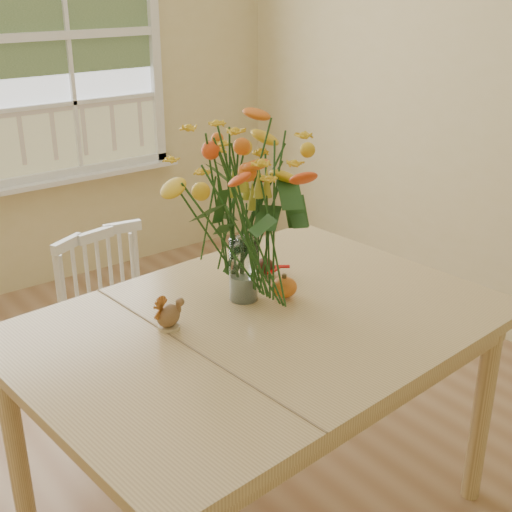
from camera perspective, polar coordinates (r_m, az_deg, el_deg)
floor at (r=2.88m, az=-4.56°, el=-18.74°), size 4.00×4.50×0.01m
dining_table at (r=2.31m, az=0.30°, el=-7.33°), size 1.65×1.24×0.84m
windsor_chair at (r=2.96m, az=-11.57°, el=-5.89°), size 0.47×0.46×0.90m
flower_vase at (r=2.28m, az=-1.10°, el=3.95°), size 0.46×0.46×0.55m
pumpkin at (r=2.40m, az=2.35°, el=-2.69°), size 0.09×0.09×0.07m
turkey_figurine at (r=2.21m, az=-7.31°, el=-4.96°), size 0.11×0.10×0.11m
dark_gourd at (r=2.57m, az=0.72°, el=-0.95°), size 0.13×0.09×0.06m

